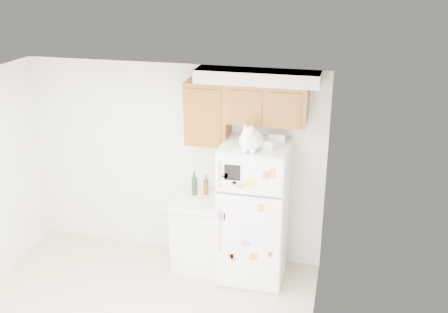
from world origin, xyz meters
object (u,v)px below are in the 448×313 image
(base_counter, at_px, (200,232))
(bottle_amber, at_px, (206,185))
(refrigerator, at_px, (254,213))
(storage_box_back, at_px, (276,138))
(cat, at_px, (251,139))
(bottle_green, at_px, (194,183))
(storage_box_front, at_px, (268,144))

(base_counter, height_order, bottle_amber, bottle_amber)
(refrigerator, distance_m, base_counter, 0.79)
(storage_box_back, xyz_separation_m, bottle_amber, (-0.85, 0.06, -0.70))
(cat, height_order, bottle_amber, cat)
(base_counter, distance_m, bottle_green, 0.63)
(cat, bearing_deg, refrigerator, 83.17)
(base_counter, relative_size, storage_box_back, 5.11)
(cat, distance_m, bottle_amber, 1.07)
(base_counter, height_order, storage_box_back, storage_box_back)
(bottle_amber, bearing_deg, base_counter, -107.11)
(refrigerator, bearing_deg, base_counter, 173.90)
(base_counter, bearing_deg, refrigerator, -6.10)
(base_counter, bearing_deg, cat, -20.93)
(base_counter, bearing_deg, bottle_green, 132.01)
(storage_box_front, bearing_deg, refrigerator, 169.96)
(base_counter, height_order, cat, cat)
(bottle_green, xyz_separation_m, bottle_amber, (0.14, 0.04, -0.02))
(refrigerator, xyz_separation_m, bottle_amber, (-0.65, 0.22, 0.20))
(bottle_green, distance_m, bottle_amber, 0.14)
(storage_box_back, relative_size, bottle_amber, 0.69)
(cat, height_order, bottle_green, cat)
(cat, distance_m, storage_box_back, 0.41)
(storage_box_front, height_order, bottle_green, storage_box_front)
(base_counter, xyz_separation_m, storage_box_front, (0.85, -0.15, 1.28))
(cat, xyz_separation_m, bottle_green, (-0.76, 0.36, -0.75))
(base_counter, distance_m, storage_box_front, 1.54)
(refrigerator, distance_m, cat, 0.99)
(base_counter, distance_m, cat, 1.54)
(refrigerator, xyz_separation_m, storage_box_front, (0.16, -0.08, 0.89))
(cat, relative_size, bottle_green, 1.56)
(storage_box_back, xyz_separation_m, storage_box_front, (-0.05, -0.23, -0.01))
(refrigerator, distance_m, bottle_amber, 0.71)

